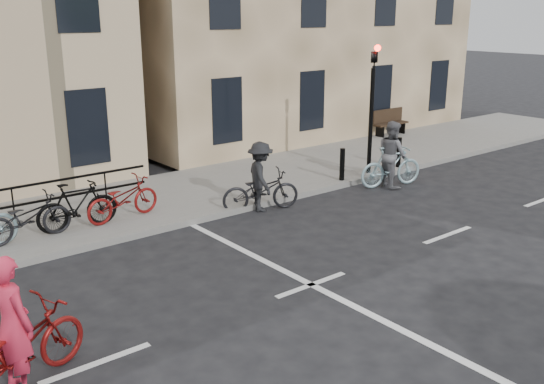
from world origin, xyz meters
TOP-DOWN VIEW (x-y plane):
  - ground at (0.00, 0.00)m, footprint 120.00×120.00m
  - traffic_light at (6.20, 4.34)m, footprint 0.18×0.30m
  - bollard_east at (5.00, 4.25)m, footprint 0.14×0.14m
  - bollard_west at (7.40, 4.25)m, footprint 0.14×0.14m
  - bench at (11.00, 7.73)m, footprint 1.60×0.41m
  - cyclist_pink at (-5.00, 0.06)m, footprint 2.20×1.38m
  - cyclist_grey at (5.97, 3.32)m, footprint 1.97×1.05m
  - cyclist_dark at (1.87, 3.90)m, footprint 2.02×1.29m

SIDE VIEW (x-z plane):
  - ground at x=0.00m, z-range 0.00..0.00m
  - bollard_east at x=5.00m, z-range 0.15..1.05m
  - bollard_west at x=7.40m, z-range 0.15..1.05m
  - cyclist_pink at x=-5.00m, z-range -0.28..1.56m
  - cyclist_dark at x=1.87m, z-range -0.18..1.52m
  - bench at x=11.00m, z-range 0.19..1.16m
  - cyclist_grey at x=5.97m, z-range -0.18..1.66m
  - traffic_light at x=6.20m, z-range 0.50..4.40m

